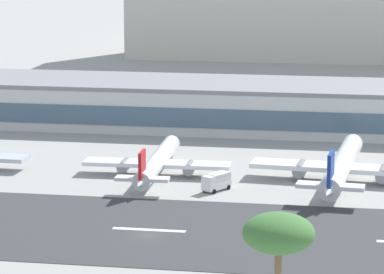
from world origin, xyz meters
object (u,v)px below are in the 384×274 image
object	(u,v)px
airliner_navy_tail_gate_2	(341,167)
service_box_truck_0	(216,181)
terminal_building	(189,104)
palm_tree_0	(279,236)
airliner_red_tail_gate_1	(156,163)

from	to	relation	value
airliner_navy_tail_gate_2	service_box_truck_0	world-z (taller)	airliner_navy_tail_gate_2
service_box_truck_0	terminal_building	bearing A→B (deg)	-134.14
service_box_truck_0	palm_tree_0	world-z (taller)	palm_tree_0
airliner_red_tail_gate_1	terminal_building	bearing A→B (deg)	1.29
terminal_building	airliner_navy_tail_gate_2	distance (m)	63.16
terminal_building	airliner_navy_tail_gate_2	bearing A→B (deg)	-53.07
airliner_red_tail_gate_1	palm_tree_0	size ratio (longest dim) A/B	2.15
terminal_building	palm_tree_0	xyz separation A→B (m)	(33.08, -136.91, 10.11)
airliner_navy_tail_gate_2	service_box_truck_0	size ratio (longest dim) A/B	7.18
service_box_truck_0	palm_tree_0	distance (m)	79.78
palm_tree_0	terminal_building	bearing A→B (deg)	103.58
service_box_truck_0	airliner_red_tail_gate_1	bearing A→B (deg)	-93.66
service_box_truck_0	airliner_navy_tail_gate_2	bearing A→B (deg)	145.30
airliner_red_tail_gate_1	palm_tree_0	world-z (taller)	palm_tree_0
terminal_building	service_box_truck_0	size ratio (longest dim) A/B	22.55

